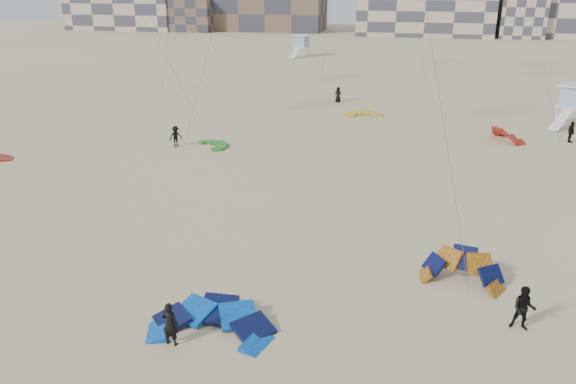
% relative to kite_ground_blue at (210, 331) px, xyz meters
% --- Properties ---
extents(ground, '(320.00, 320.00, 0.00)m').
position_rel_kite_ground_blue_xyz_m(ground, '(-2.00, 0.26, 0.00)').
color(ground, beige).
rests_on(ground, ground).
extents(kite_ground_blue, '(5.22, 5.48, 2.63)m').
position_rel_kite_ground_blue_xyz_m(kite_ground_blue, '(0.00, 0.00, 0.00)').
color(kite_ground_blue, '#006CE8').
rests_on(kite_ground_blue, ground).
extents(kite_ground_orange, '(4.44, 4.40, 3.78)m').
position_rel_kite_ground_blue_xyz_m(kite_ground_orange, '(9.94, 6.17, 0.00)').
color(kite_ground_orange, orange).
rests_on(kite_ground_orange, ground).
extents(kite_ground_green, '(4.30, 4.30, 0.57)m').
position_rel_kite_ground_blue_xyz_m(kite_ground_green, '(-8.93, 25.06, 0.00)').
color(kite_ground_green, green).
rests_on(kite_ground_green, ground).
extents(kite_ground_red_far, '(4.78, 4.71, 3.46)m').
position_rel_kite_ground_blue_xyz_m(kite_ground_red_far, '(15.29, 32.40, 0.00)').
color(kite_ground_red_far, '#B11717').
rests_on(kite_ground_red_far, ground).
extents(kite_ground_yellow, '(4.37, 4.52, 0.98)m').
position_rel_kite_ground_blue_xyz_m(kite_ground_yellow, '(2.25, 39.15, 0.00)').
color(kite_ground_yellow, gold).
rests_on(kite_ground_yellow, ground).
extents(kitesurfer_main, '(0.69, 0.48, 1.81)m').
position_rel_kite_ground_blue_xyz_m(kitesurfer_main, '(-1.16, -1.11, 0.90)').
color(kitesurfer_main, black).
rests_on(kitesurfer_main, ground).
extents(kitesurfer_b, '(1.00, 0.82, 1.88)m').
position_rel_kite_ground_blue_xyz_m(kitesurfer_b, '(12.09, 2.93, 0.94)').
color(kitesurfer_b, black).
rests_on(kitesurfer_b, ground).
extents(kitesurfer_c, '(1.26, 1.26, 1.75)m').
position_rel_kite_ground_blue_xyz_m(kitesurfer_c, '(-11.93, 24.24, 0.88)').
color(kitesurfer_c, black).
rests_on(kitesurfer_c, ground).
extents(kitesurfer_d, '(0.63, 1.13, 1.83)m').
position_rel_kite_ground_blue_xyz_m(kitesurfer_d, '(20.45, 32.92, 0.91)').
color(kitesurfer_d, black).
rests_on(kitesurfer_d, ground).
extents(kitesurfer_e, '(0.89, 0.62, 1.72)m').
position_rel_kite_ground_blue_xyz_m(kitesurfer_e, '(-1.29, 45.16, 0.86)').
color(kitesurfer_e, black).
rests_on(kitesurfer_e, ground).
extents(lifeguard_tower_near, '(3.80, 5.80, 3.85)m').
position_rel_kite_ground_blue_xyz_m(lifeguard_tower_near, '(22.02, 39.51, 1.91)').
color(lifeguard_tower_near, white).
rests_on(lifeguard_tower_near, ground).
extents(lifeguard_tower_far, '(3.24, 5.45, 3.74)m').
position_rel_kite_ground_blue_xyz_m(lifeguard_tower_far, '(-13.33, 83.22, 1.85)').
color(lifeguard_tower_far, white).
rests_on(lifeguard_tower_far, ground).
extents(condo_west_a, '(30.00, 15.00, 14.00)m').
position_rel_kite_ground_blue_xyz_m(condo_west_a, '(-72.00, 130.26, 7.00)').
color(condo_west_a, '#C9B193').
rests_on(condo_west_a, ground).
extents(condo_mid, '(32.00, 16.00, 12.00)m').
position_rel_kite_ground_blue_xyz_m(condo_mid, '(8.00, 130.26, 6.00)').
color(condo_mid, '#C9B193').
rests_on(condo_mid, ground).
extents(condo_fill_left, '(12.00, 10.00, 8.00)m').
position_rel_kite_ground_blue_xyz_m(condo_fill_left, '(-52.00, 128.26, 4.00)').
color(condo_fill_left, brown).
rests_on(condo_fill_left, ground).
extents(condo_fill_right, '(10.00, 10.00, 10.00)m').
position_rel_kite_ground_blue_xyz_m(condo_fill_right, '(30.00, 128.26, 5.00)').
color(condo_fill_right, '#C9B193').
rests_on(condo_fill_right, ground).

